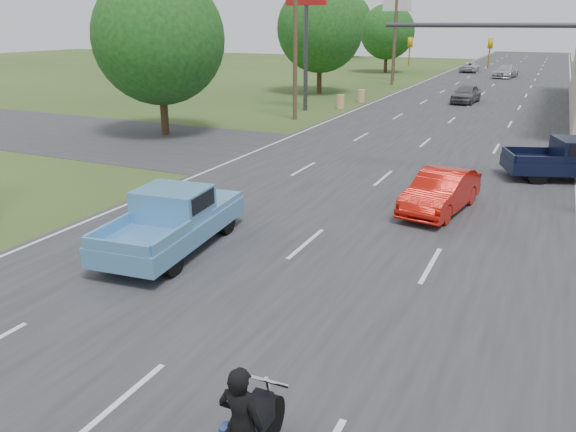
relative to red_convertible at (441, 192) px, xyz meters
The scene contains 22 objects.
ground 13.02m from the red_convertible, 102.93° to the right, with size 200.00×200.00×0.00m, color #2F481D.
main_road 27.49m from the red_convertible, 96.08° to the left, with size 15.00×180.00×0.02m, color #2D2D30.
cross_road 6.11m from the red_convertible, 118.62° to the left, with size 120.00×10.00×0.02m, color #2D2D30.
utility_pole_5 20.26m from the red_convertible, 128.99° to the left, with size 2.00×0.28×10.00m.
utility_pole_6 41.50m from the red_convertible, 107.51° to the left, with size 2.00×0.28×10.00m.
tree_0 18.99m from the red_convertible, 156.56° to the left, with size 7.14×7.14×8.84m.
tree_1 33.96m from the red_convertible, 119.22° to the left, with size 7.56×7.56×9.36m.
tree_2 56.17m from the red_convertible, 107.79° to the left, with size 6.72×6.72×8.32m.
tree_4 85.30m from the red_convertible, 132.89° to the left, with size 9.24×9.24×11.44m.
tree_6 88.86m from the red_convertible, 111.79° to the left, with size 8.82×8.82×10.92m.
barrel_2 24.19m from the red_convertible, 118.14° to the left, with size 0.56×0.56×1.00m, color orange.
barrel_3 27.66m from the red_convertible, 113.68° to the left, with size 0.56×0.56×1.00m, color orange.
pole_sign_left_near 24.40m from the red_convertible, 124.75° to the left, with size 3.00×0.35×9.20m.
pole_sign_left_far 45.82m from the red_convertible, 107.19° to the left, with size 3.00×0.35×9.20m.
signal_mast 6.64m from the red_convertible, 56.07° to the left, with size 9.12×0.40×7.00m.
red_convertible is the anchor object (origin of this frame).
rider 13.24m from the red_convertible, 90.65° to the right, with size 0.65×0.43×1.78m, color black.
blue_pickup 8.94m from the red_convertible, 133.76° to the right, with size 2.58×5.49×1.76m.
navy_pickup 7.64m from the red_convertible, 57.35° to the left, with size 5.46×3.56×1.69m.
distant_car_grey 28.53m from the red_convertible, 96.86° to the left, with size 1.70×4.22×1.44m, color #58585D.
distant_car_silver 52.47m from the red_convertible, 92.82° to the left, with size 2.06×5.07×1.47m, color #B0AFB4.
distant_car_white 58.95m from the red_convertible, 97.25° to the left, with size 2.08×4.50×1.25m, color #BCBCBC.
Camera 1 is at (5.98, -5.91, 6.11)m, focal length 35.00 mm.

